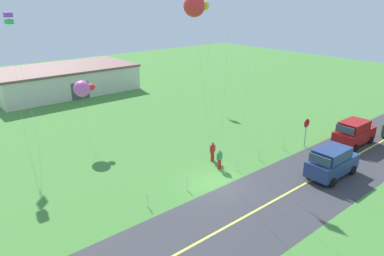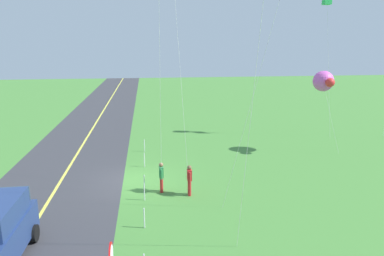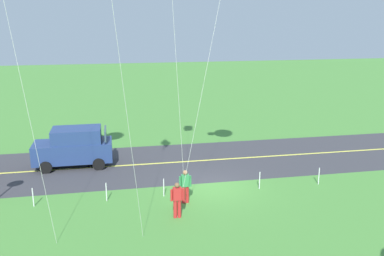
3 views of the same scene
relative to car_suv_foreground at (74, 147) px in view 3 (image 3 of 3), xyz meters
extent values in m
cube|color=#478438|center=(-7.11, 4.52, -1.20)|extent=(120.00, 120.00, 0.10)
cube|color=#38383D|center=(-7.11, 0.52, -1.15)|extent=(120.00, 7.00, 0.00)
cube|color=#E5E04C|center=(-7.11, 0.52, -1.15)|extent=(120.00, 0.16, 0.00)
cube|color=navy|center=(0.08, 0.00, -0.26)|extent=(4.40, 1.90, 1.10)
cube|color=navy|center=(-0.17, 0.00, 0.69)|extent=(2.73, 1.75, 0.80)
cube|color=#334756|center=(0.91, 0.00, 0.69)|extent=(0.10, 1.62, 0.64)
cube|color=#334756|center=(-1.79, 0.00, 0.69)|extent=(0.10, 1.62, 0.60)
cylinder|color=black|center=(1.51, 0.95, -0.81)|extent=(0.68, 0.22, 0.68)
cylinder|color=black|center=(1.51, -0.95, -0.81)|extent=(0.68, 0.22, 0.68)
cylinder|color=black|center=(-1.35, 0.95, -0.81)|extent=(0.68, 0.22, 0.68)
cylinder|color=black|center=(-1.35, -0.95, -0.81)|extent=(0.68, 0.22, 0.68)
cylinder|color=red|center=(-5.50, 6.11, -0.74)|extent=(0.16, 0.16, 0.82)
cylinder|color=red|center=(-5.32, 6.11, -0.74)|extent=(0.16, 0.16, 0.82)
cube|color=#338C4C|center=(-5.41, 6.11, -0.05)|extent=(0.36, 0.22, 0.56)
cylinder|color=#338C4C|center=(-5.65, 6.11, -0.10)|extent=(0.10, 0.10, 0.52)
cylinder|color=#338C4C|center=(-5.17, 6.11, -0.10)|extent=(0.10, 0.10, 0.52)
sphere|color=#9E704C|center=(-5.41, 6.11, 0.34)|extent=(0.22, 0.22, 0.22)
cylinder|color=red|center=(-4.91, 7.51, -0.74)|extent=(0.16, 0.16, 0.82)
cylinder|color=red|center=(-4.73, 7.51, -0.74)|extent=(0.16, 0.16, 0.82)
cube|color=red|center=(-4.82, 7.51, -0.05)|extent=(0.36, 0.22, 0.56)
cylinder|color=red|center=(-5.06, 7.51, -0.10)|extent=(0.10, 0.10, 0.52)
cylinder|color=red|center=(-4.58, 7.51, -0.10)|extent=(0.10, 0.10, 0.52)
sphere|color=brown|center=(-4.82, 7.51, 0.34)|extent=(0.22, 0.22, 0.22)
cylinder|color=silver|center=(-5.05, 6.14, 5.33)|extent=(0.74, 0.08, 12.97)
cylinder|color=silver|center=(-6.04, 7.22, 4.78)|extent=(2.46, 0.58, 11.87)
cylinder|color=silver|center=(0.77, 9.00, 6.30)|extent=(1.47, 0.57, 14.90)
cylinder|color=silver|center=(-2.56, 10.48, 6.46)|extent=(1.37, 3.22, 15.23)
cylinder|color=silver|center=(-12.55, 5.22, -0.70)|extent=(0.05, 0.05, 0.90)
cylinder|color=silver|center=(-9.34, 5.22, -0.70)|extent=(0.05, 0.05, 0.90)
cylinder|color=silver|center=(-5.63, 5.22, -0.70)|extent=(0.05, 0.05, 0.90)
cylinder|color=silver|center=(-4.52, 5.22, -0.70)|extent=(0.05, 0.05, 0.90)
cylinder|color=silver|center=(-1.82, 5.22, -0.70)|extent=(0.05, 0.05, 0.90)
cylinder|color=silver|center=(1.45, 5.22, -0.70)|extent=(0.05, 0.05, 0.90)
camera|label=1|loc=(-22.98, -11.45, 11.20)|focal=33.51mm
camera|label=2|loc=(11.65, 5.47, 6.44)|focal=32.71mm
camera|label=3|loc=(-2.38, 23.70, 7.21)|focal=38.99mm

